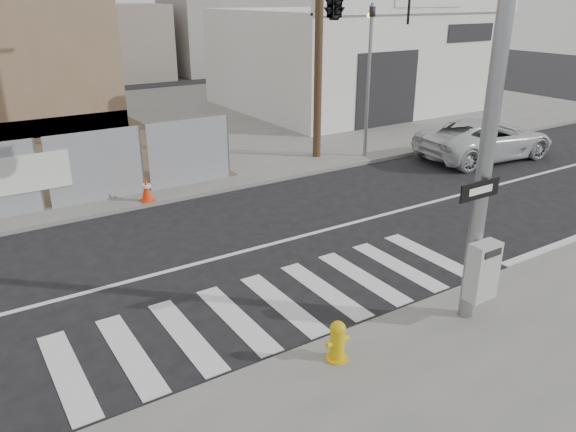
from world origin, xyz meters
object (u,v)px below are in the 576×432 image
signal_pole (379,39)px  traffic_cone_d (147,190)px  suv (485,139)px  fire_hydrant (337,341)px  auto_shop (352,58)px

signal_pole → traffic_cone_d: bearing=114.0°
signal_pole → traffic_cone_d: signal_pole is taller
suv → traffic_cone_d: suv is taller
signal_pole → suv: (9.23, 4.39, -4.05)m
fire_hydrant → suv: bearing=30.4°
auto_shop → suv: size_ratio=2.29×
fire_hydrant → auto_shop: bearing=51.2°
auto_shop → traffic_cone_d: bearing=-148.5°
suv → traffic_cone_d: 12.17m
fire_hydrant → traffic_cone_d: bearing=90.4°
signal_pole → fire_hydrant: signal_pole is taller
signal_pole → fire_hydrant: 5.74m
auto_shop → suv: 11.01m
signal_pole → traffic_cone_d: (-2.79, 6.27, -4.32)m
auto_shop → traffic_cone_d: auto_shop is taller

